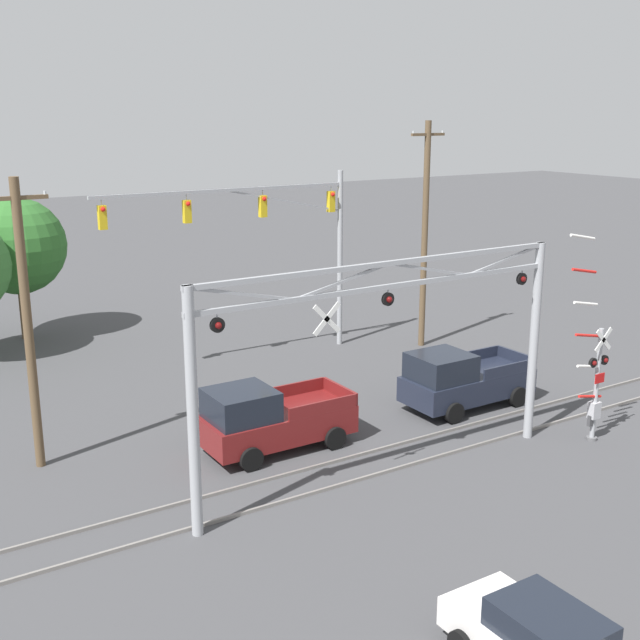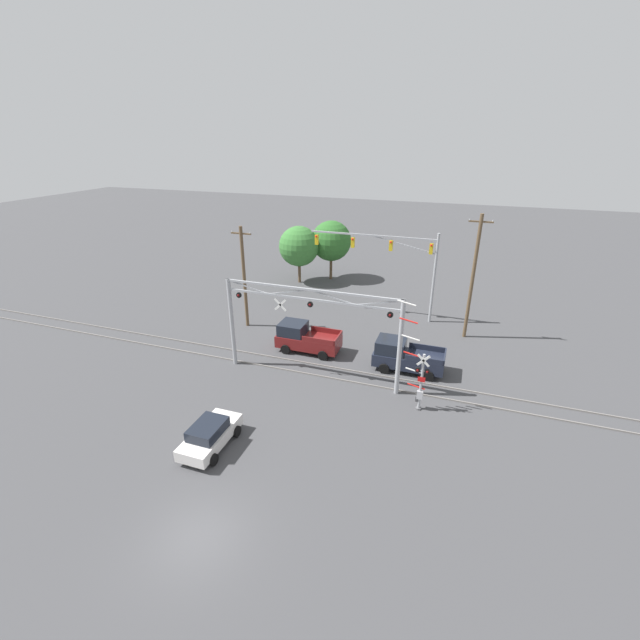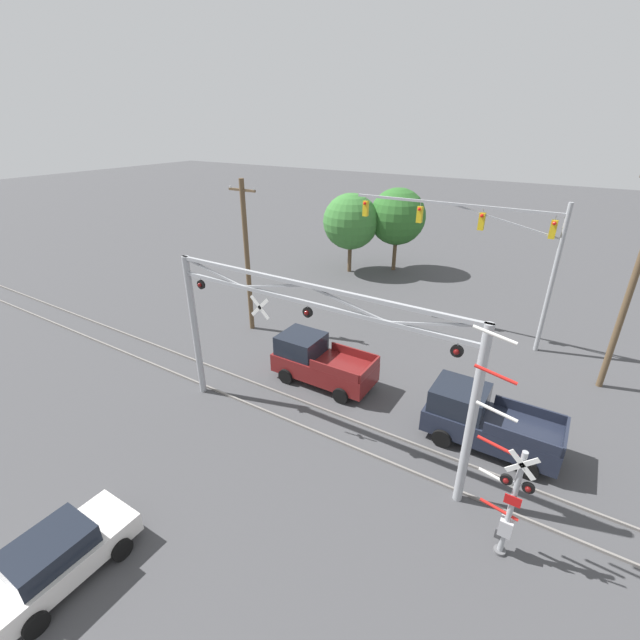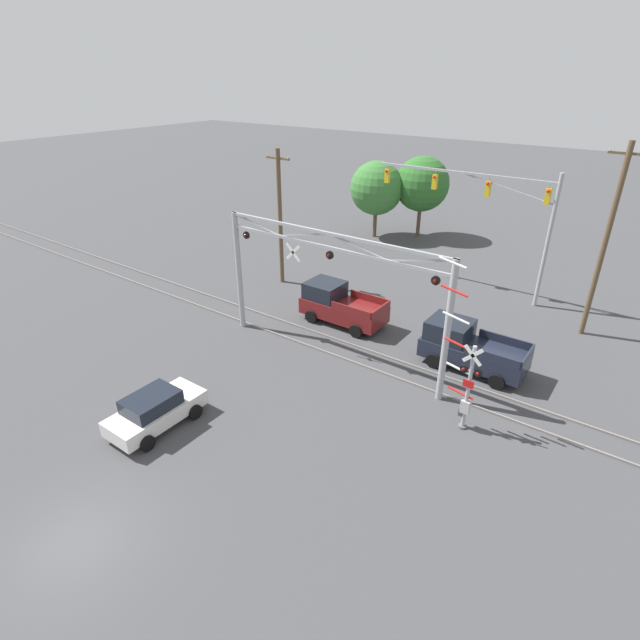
{
  "view_description": "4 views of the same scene",
  "coord_description": "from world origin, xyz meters",
  "px_view_note": "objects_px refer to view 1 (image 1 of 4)",
  "views": [
    {
      "loc": [
        -13.24,
        -3.71,
        10.59
      ],
      "look_at": [
        -0.15,
        17.03,
        4.17
      ],
      "focal_mm": 45.0,
      "sensor_mm": 36.0,
      "label": 1
    },
    {
      "loc": [
        9.11,
        -10.44,
        15.72
      ],
      "look_at": [
        0.6,
        13.93,
        4.38
      ],
      "focal_mm": 24.0,
      "sensor_mm": 36.0,
      "label": 2
    },
    {
      "loc": [
        7.59,
        2.34,
        11.63
      ],
      "look_at": [
        -1.33,
        16.66,
        3.68
      ],
      "focal_mm": 24.0,
      "sensor_mm": 36.0,
      "label": 3
    },
    {
      "loc": [
        12.38,
        -4.21,
        13.19
      ],
      "look_at": [
        0.18,
        12.7,
        2.61
      ],
      "focal_mm": 28.0,
      "sensor_mm": 36.0,
      "label": 4
    }
  ],
  "objects_px": {
    "crossing_gantry": "(387,341)",
    "utility_pole_right": "(425,233)",
    "traffic_signal_span": "(282,229)",
    "pickup_truck_lead": "(269,419)",
    "background_tree_far_left_verge": "(17,246)",
    "utility_pole_left": "(27,323)",
    "crossing_signal_mast": "(594,378)",
    "pickup_truck_following": "(461,380)"
  },
  "relations": [
    {
      "from": "utility_pole_left",
      "to": "background_tree_far_left_verge",
      "type": "distance_m",
      "value": 15.29
    },
    {
      "from": "traffic_signal_span",
      "to": "utility_pole_right",
      "type": "xyz_separation_m",
      "value": [
        6.12,
        -2.22,
        -0.42
      ]
    },
    {
      "from": "utility_pole_left",
      "to": "utility_pole_right",
      "type": "height_order",
      "value": "utility_pole_right"
    },
    {
      "from": "crossing_signal_mast",
      "to": "pickup_truck_lead",
      "type": "xyz_separation_m",
      "value": [
        -9.3,
        4.99,
        -1.13
      ]
    },
    {
      "from": "traffic_signal_span",
      "to": "utility_pole_right",
      "type": "bearing_deg",
      "value": -19.92
    },
    {
      "from": "pickup_truck_lead",
      "to": "utility_pole_right",
      "type": "xyz_separation_m",
      "value": [
        11.73,
        6.71,
        4.18
      ]
    },
    {
      "from": "pickup_truck_following",
      "to": "utility_pole_left",
      "type": "relative_size",
      "value": 0.57
    },
    {
      "from": "crossing_signal_mast",
      "to": "background_tree_far_left_verge",
      "type": "bearing_deg",
      "value": 119.59
    },
    {
      "from": "pickup_truck_lead",
      "to": "background_tree_far_left_verge",
      "type": "height_order",
      "value": "background_tree_far_left_verge"
    },
    {
      "from": "traffic_signal_span",
      "to": "pickup_truck_lead",
      "type": "relative_size",
      "value": 2.34
    },
    {
      "from": "crossing_gantry",
      "to": "pickup_truck_following",
      "type": "xyz_separation_m",
      "value": [
        5.94,
        3.28,
        -3.22
      ]
    },
    {
      "from": "crossing_signal_mast",
      "to": "pickup_truck_lead",
      "type": "distance_m",
      "value": 10.61
    },
    {
      "from": "pickup_truck_lead",
      "to": "background_tree_far_left_verge",
      "type": "xyz_separation_m",
      "value": [
        -3.61,
        17.75,
        3.41
      ]
    },
    {
      "from": "pickup_truck_lead",
      "to": "utility_pole_left",
      "type": "distance_m",
      "value": 7.89
    },
    {
      "from": "pickup_truck_lead",
      "to": "pickup_truck_following",
      "type": "bearing_deg",
      "value": -2.82
    },
    {
      "from": "crossing_signal_mast",
      "to": "pickup_truck_following",
      "type": "relative_size",
      "value": 1.41
    },
    {
      "from": "crossing_signal_mast",
      "to": "utility_pole_right",
      "type": "height_order",
      "value": "utility_pole_right"
    },
    {
      "from": "utility_pole_left",
      "to": "utility_pole_right",
      "type": "bearing_deg",
      "value": 12.27
    },
    {
      "from": "pickup_truck_following",
      "to": "utility_pole_left",
      "type": "height_order",
      "value": "utility_pole_left"
    },
    {
      "from": "crossing_signal_mast",
      "to": "pickup_truck_following",
      "type": "distance_m",
      "value": 4.97
    },
    {
      "from": "utility_pole_left",
      "to": "crossing_signal_mast",
      "type": "bearing_deg",
      "value": -26.03
    },
    {
      "from": "crossing_gantry",
      "to": "utility_pole_right",
      "type": "bearing_deg",
      "value": 46.37
    },
    {
      "from": "pickup_truck_following",
      "to": "utility_pole_right",
      "type": "relative_size",
      "value": 0.49
    },
    {
      "from": "crossing_signal_mast",
      "to": "background_tree_far_left_verge",
      "type": "distance_m",
      "value": 26.25
    },
    {
      "from": "crossing_signal_mast",
      "to": "utility_pole_left",
      "type": "xyz_separation_m",
      "value": [
        -15.82,
        7.73,
        2.35
      ]
    },
    {
      "from": "pickup_truck_following",
      "to": "utility_pole_right",
      "type": "height_order",
      "value": "utility_pole_right"
    },
    {
      "from": "utility_pole_left",
      "to": "pickup_truck_following",
      "type": "bearing_deg",
      "value": -12.32
    },
    {
      "from": "crossing_gantry",
      "to": "utility_pole_right",
      "type": "relative_size",
      "value": 1.2
    },
    {
      "from": "crossing_gantry",
      "to": "traffic_signal_span",
      "type": "bearing_deg",
      "value": 73.35
    },
    {
      "from": "crossing_signal_mast",
      "to": "background_tree_far_left_verge",
      "type": "height_order",
      "value": "crossing_signal_mast"
    },
    {
      "from": "crossing_gantry",
      "to": "utility_pole_left",
      "type": "relative_size",
      "value": 1.39
    },
    {
      "from": "pickup_truck_following",
      "to": "utility_pole_right",
      "type": "xyz_separation_m",
      "value": [
        3.95,
        7.1,
        4.18
      ]
    },
    {
      "from": "utility_pole_left",
      "to": "utility_pole_right",
      "type": "distance_m",
      "value": 18.7
    },
    {
      "from": "utility_pole_right",
      "to": "crossing_signal_mast",
      "type": "bearing_deg",
      "value": -101.75
    },
    {
      "from": "crossing_gantry",
      "to": "background_tree_far_left_verge",
      "type": "distance_m",
      "value": 22.1
    },
    {
      "from": "pickup_truck_following",
      "to": "utility_pole_right",
      "type": "bearing_deg",
      "value": 60.91
    },
    {
      "from": "background_tree_far_left_verge",
      "to": "utility_pole_right",
      "type": "bearing_deg",
      "value": -35.72
    },
    {
      "from": "pickup_truck_following",
      "to": "crossing_signal_mast",
      "type": "bearing_deg",
      "value": -71.79
    },
    {
      "from": "pickup_truck_following",
      "to": "background_tree_far_left_verge",
      "type": "xyz_separation_m",
      "value": [
        -11.4,
        18.13,
        3.41
      ]
    },
    {
      "from": "traffic_signal_span",
      "to": "pickup_truck_following",
      "type": "xyz_separation_m",
      "value": [
        2.18,
        -9.32,
        -4.59
      ]
    },
    {
      "from": "pickup_truck_following",
      "to": "background_tree_far_left_verge",
      "type": "relative_size",
      "value": 0.74
    },
    {
      "from": "pickup_truck_lead",
      "to": "traffic_signal_span",
      "type": "bearing_deg",
      "value": 57.87
    }
  ]
}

